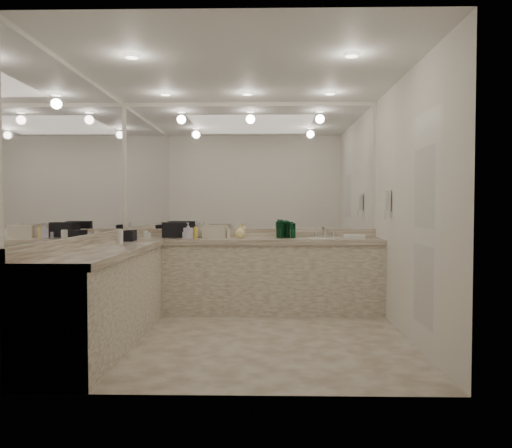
{
  "coord_description": "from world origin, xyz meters",
  "views": [
    {
      "loc": [
        0.22,
        -4.84,
        1.29
      ],
      "look_at": [
        0.11,
        0.4,
        1.1
      ],
      "focal_mm": 35.0,
      "sensor_mm": 36.0,
      "label": 1
    }
  ],
  "objects_px": {
    "sink": "(327,239)",
    "soap_bottle_c": "(240,231)",
    "soap_bottle_a": "(200,230)",
    "soap_bottle_b": "(188,230)",
    "wall_phone": "(387,201)",
    "hand_towel": "(355,237)",
    "cream_cosmetic_case": "(215,232)",
    "black_toiletry_bag": "(175,231)"
  },
  "relations": [
    {
      "from": "wall_phone",
      "to": "hand_towel",
      "type": "height_order",
      "value": "wall_phone"
    },
    {
      "from": "soap_bottle_c",
      "to": "soap_bottle_a",
      "type": "bearing_deg",
      "value": 168.61
    },
    {
      "from": "black_toiletry_bag",
      "to": "hand_towel",
      "type": "relative_size",
      "value": 1.24
    },
    {
      "from": "cream_cosmetic_case",
      "to": "wall_phone",
      "type": "bearing_deg",
      "value": 1.34
    },
    {
      "from": "soap_bottle_a",
      "to": "soap_bottle_c",
      "type": "distance_m",
      "value": 0.52
    },
    {
      "from": "sink",
      "to": "wall_phone",
      "type": "xyz_separation_m",
      "value": [
        0.61,
        -0.5,
        0.46
      ]
    },
    {
      "from": "hand_towel",
      "to": "soap_bottle_b",
      "type": "xyz_separation_m",
      "value": [
        -2.0,
        -0.08,
        0.08
      ]
    },
    {
      "from": "soap_bottle_a",
      "to": "cream_cosmetic_case",
      "type": "bearing_deg",
      "value": -28.34
    },
    {
      "from": "black_toiletry_bag",
      "to": "soap_bottle_b",
      "type": "bearing_deg",
      "value": -37.5
    },
    {
      "from": "sink",
      "to": "soap_bottle_c",
      "type": "relative_size",
      "value": 2.62
    },
    {
      "from": "wall_phone",
      "to": "soap_bottle_a",
      "type": "bearing_deg",
      "value": 164.91
    },
    {
      "from": "hand_towel",
      "to": "sink",
      "type": "bearing_deg",
      "value": 177.71
    },
    {
      "from": "soap_bottle_a",
      "to": "soap_bottle_b",
      "type": "distance_m",
      "value": 0.21
    },
    {
      "from": "sink",
      "to": "soap_bottle_c",
      "type": "height_order",
      "value": "soap_bottle_c"
    },
    {
      "from": "wall_phone",
      "to": "hand_towel",
      "type": "bearing_deg",
      "value": 119.0
    },
    {
      "from": "wall_phone",
      "to": "sink",
      "type": "bearing_deg",
      "value": 140.43
    },
    {
      "from": "black_toiletry_bag",
      "to": "cream_cosmetic_case",
      "type": "height_order",
      "value": "black_toiletry_bag"
    },
    {
      "from": "wall_phone",
      "to": "cream_cosmetic_case",
      "type": "relative_size",
      "value": 0.87
    },
    {
      "from": "hand_towel",
      "to": "soap_bottle_c",
      "type": "xyz_separation_m",
      "value": [
        -1.38,
        -0.01,
        0.06
      ]
    },
    {
      "from": "wall_phone",
      "to": "soap_bottle_c",
      "type": "bearing_deg",
      "value": 163.79
    },
    {
      "from": "sink",
      "to": "soap_bottle_b",
      "type": "bearing_deg",
      "value": -176.81
    },
    {
      "from": "wall_phone",
      "to": "soap_bottle_b",
      "type": "xyz_separation_m",
      "value": [
        -2.27,
        0.41,
        -0.35
      ]
    },
    {
      "from": "soap_bottle_c",
      "to": "black_toiletry_bag",
      "type": "bearing_deg",
      "value": 175.09
    },
    {
      "from": "sink",
      "to": "soap_bottle_c",
      "type": "xyz_separation_m",
      "value": [
        -1.05,
        -0.02,
        0.09
      ]
    },
    {
      "from": "black_toiletry_bag",
      "to": "hand_towel",
      "type": "height_order",
      "value": "black_toiletry_bag"
    },
    {
      "from": "black_toiletry_bag",
      "to": "soap_bottle_a",
      "type": "bearing_deg",
      "value": 6.3
    },
    {
      "from": "soap_bottle_a",
      "to": "black_toiletry_bag",
      "type": "bearing_deg",
      "value": -173.7
    },
    {
      "from": "sink",
      "to": "soap_bottle_a",
      "type": "bearing_deg",
      "value": 176.95
    },
    {
      "from": "soap_bottle_a",
      "to": "soap_bottle_c",
      "type": "bearing_deg",
      "value": -11.39
    },
    {
      "from": "soap_bottle_b",
      "to": "black_toiletry_bag",
      "type": "bearing_deg",
      "value": 142.5
    },
    {
      "from": "hand_towel",
      "to": "soap_bottle_a",
      "type": "xyz_separation_m",
      "value": [
        -1.89,
        0.1,
        0.07
      ]
    },
    {
      "from": "hand_towel",
      "to": "soap_bottle_b",
      "type": "distance_m",
      "value": 2.01
    },
    {
      "from": "cream_cosmetic_case",
      "to": "hand_towel",
      "type": "height_order",
      "value": "cream_cosmetic_case"
    },
    {
      "from": "wall_phone",
      "to": "cream_cosmetic_case",
      "type": "distance_m",
      "value": 2.05
    },
    {
      "from": "soap_bottle_c",
      "to": "hand_towel",
      "type": "bearing_deg",
      "value": 0.24
    },
    {
      "from": "wall_phone",
      "to": "soap_bottle_c",
      "type": "relative_size",
      "value": 1.43
    },
    {
      "from": "hand_towel",
      "to": "soap_bottle_a",
      "type": "distance_m",
      "value": 1.9
    },
    {
      "from": "wall_phone",
      "to": "soap_bottle_c",
      "type": "height_order",
      "value": "wall_phone"
    },
    {
      "from": "sink",
      "to": "cream_cosmetic_case",
      "type": "relative_size",
      "value": 1.59
    },
    {
      "from": "black_toiletry_bag",
      "to": "soap_bottle_c",
      "type": "xyz_separation_m",
      "value": [
        0.81,
        -0.07,
        -0.01
      ]
    },
    {
      "from": "sink",
      "to": "soap_bottle_a",
      "type": "xyz_separation_m",
      "value": [
        -1.56,
        0.08,
        0.1
      ]
    },
    {
      "from": "soap_bottle_a",
      "to": "sink",
      "type": "bearing_deg",
      "value": -3.05
    }
  ]
}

